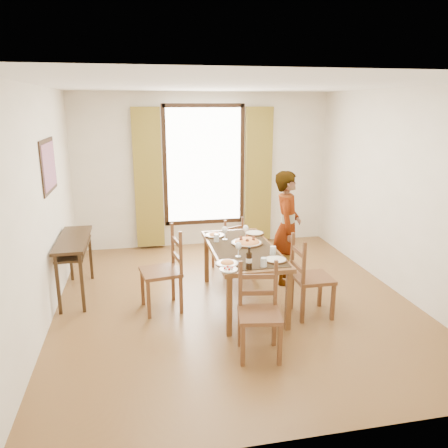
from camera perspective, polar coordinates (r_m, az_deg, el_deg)
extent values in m
plane|color=#4E2818|center=(5.82, 1.32, -9.94)|extent=(5.00, 5.00, 0.00)
cube|color=silver|center=(7.80, -2.66, 6.97)|extent=(4.50, 0.10, 2.70)
cube|color=silver|center=(3.09, 11.74, -6.51)|extent=(4.50, 0.10, 2.70)
cube|color=silver|center=(5.36, -22.76, 1.93)|extent=(0.10, 5.00, 2.70)
cube|color=silver|center=(6.26, 21.97, 3.80)|extent=(0.10, 5.00, 2.70)
cube|color=white|center=(5.26, 1.52, 17.91)|extent=(4.50, 5.00, 0.04)
cube|color=white|center=(7.76, -2.64, 7.67)|extent=(1.30, 0.04, 2.00)
cube|color=olive|center=(7.64, -9.87, 5.82)|extent=(0.48, 0.10, 2.40)
cube|color=olive|center=(7.93, 4.50, 6.35)|extent=(0.48, 0.10, 2.40)
cube|color=black|center=(5.87, -21.96, 7.07)|extent=(0.02, 0.86, 0.66)
cube|color=orange|center=(5.87, -21.87, 7.07)|extent=(0.01, 0.76, 0.56)
cube|color=#321F10|center=(6.04, -19.11, -1.92)|extent=(0.38, 1.20, 0.04)
cube|color=#321F10|center=(6.07, -19.02, -3.00)|extent=(0.34, 1.10, 0.03)
cube|color=#321F10|center=(5.68, -20.86, -7.47)|extent=(0.04, 0.04, 0.76)
cube|color=#321F10|center=(6.70, -19.42, -3.88)|extent=(0.04, 0.04, 0.76)
cube|color=#321F10|center=(5.64, -18.04, -7.37)|extent=(0.04, 0.04, 0.76)
cube|color=#321F10|center=(6.66, -17.04, -3.77)|extent=(0.04, 0.04, 0.76)
cube|color=brown|center=(5.49, 2.47, -3.36)|extent=(0.80, 1.68, 0.05)
cube|color=black|center=(5.48, 2.47, -3.08)|extent=(0.74, 1.55, 0.01)
cube|color=brown|center=(4.86, 0.67, -10.72)|extent=(0.06, 0.06, 0.70)
cube|color=brown|center=(6.27, -2.31, -4.56)|extent=(0.06, 0.06, 0.70)
cube|color=brown|center=(5.03, 8.40, -9.94)|extent=(0.06, 0.06, 0.70)
cube|color=brown|center=(6.41, 3.73, -4.14)|extent=(0.06, 0.06, 0.70)
cube|color=brown|center=(5.45, -8.28, -6.20)|extent=(0.53, 0.53, 0.04)
cube|color=brown|center=(5.69, -10.59, -8.06)|extent=(0.04, 0.04, 0.50)
cube|color=brown|center=(5.76, -6.68, -7.58)|extent=(0.04, 0.04, 0.50)
cube|color=brown|center=(5.33, -9.81, -9.67)|extent=(0.04, 0.04, 0.50)
cube|color=brown|center=(5.41, -5.63, -9.13)|extent=(0.04, 0.04, 0.50)
cube|color=brown|center=(5.59, -6.73, -2.61)|extent=(0.04, 0.04, 0.55)
cube|color=brown|center=(5.22, -5.67, -3.88)|extent=(0.04, 0.04, 0.55)
cube|color=brown|center=(5.44, -6.18, -4.32)|extent=(0.09, 0.40, 0.06)
cube|color=brown|center=(5.37, -6.24, -2.33)|extent=(0.09, 0.40, 0.06)
cube|color=brown|center=(6.76, 0.42, -2.62)|extent=(0.49, 0.49, 0.04)
cube|color=brown|center=(7.03, 0.71, -3.61)|extent=(0.04, 0.04, 0.40)
cube|color=brown|center=(6.79, 2.31, -4.32)|extent=(0.04, 0.04, 0.40)
cube|color=brown|center=(6.86, -1.45, -4.11)|extent=(0.04, 0.04, 0.40)
cube|color=brown|center=(6.61, 0.11, -4.86)|extent=(0.04, 0.04, 0.40)
cube|color=brown|center=(6.66, 2.39, -0.92)|extent=(0.03, 0.03, 0.44)
cube|color=brown|center=(6.47, 0.16, -1.38)|extent=(0.03, 0.03, 0.44)
cube|color=brown|center=(6.59, 1.28, -1.89)|extent=(0.30, 0.15, 0.04)
cube|color=brown|center=(6.54, 1.29, -0.55)|extent=(0.30, 0.15, 0.04)
cube|color=brown|center=(4.47, 4.67, -11.74)|extent=(0.49, 0.49, 0.04)
cube|color=brown|center=(4.40, 2.46, -15.51)|extent=(0.04, 0.04, 0.45)
cube|color=brown|center=(4.72, 2.10, -13.26)|extent=(0.04, 0.04, 0.45)
cube|color=brown|center=(4.44, 7.29, -15.31)|extent=(0.04, 0.04, 0.45)
cube|color=brown|center=(4.76, 6.58, -13.10)|extent=(0.04, 0.04, 0.45)
cube|color=brown|center=(4.52, 2.15, -7.86)|extent=(0.04, 0.04, 0.50)
cube|color=brown|center=(4.56, 6.74, -7.74)|extent=(0.04, 0.04, 0.50)
cube|color=brown|center=(4.57, 4.43, -8.96)|extent=(0.36, 0.08, 0.05)
cube|color=brown|center=(4.50, 4.48, -6.86)|extent=(0.36, 0.08, 0.05)
cube|color=brown|center=(5.38, 11.51, -6.94)|extent=(0.44, 0.44, 0.04)
cube|color=brown|center=(5.39, 14.04, -9.80)|extent=(0.04, 0.04, 0.47)
cube|color=brown|center=(5.25, 10.24, -10.29)|extent=(0.04, 0.04, 0.47)
cube|color=brown|center=(5.70, 12.43, -8.26)|extent=(0.04, 0.04, 0.47)
cube|color=brown|center=(5.57, 8.82, -8.67)|extent=(0.04, 0.04, 0.47)
cube|color=brown|center=(5.05, 10.39, -5.19)|extent=(0.04, 0.04, 0.52)
cube|color=brown|center=(5.38, 8.93, -3.82)|extent=(0.04, 0.04, 0.52)
cube|color=brown|center=(5.25, 9.58, -5.56)|extent=(0.03, 0.38, 0.05)
cube|color=brown|center=(5.19, 9.68, -3.61)|extent=(0.03, 0.38, 0.05)
imported|color=gray|center=(6.21, 8.23, -0.48)|extent=(0.86, 0.80, 1.61)
cylinder|color=silver|center=(5.23, 6.41, -3.45)|extent=(0.07, 0.07, 0.10)
cylinder|color=silver|center=(5.69, -0.99, -1.81)|extent=(0.07, 0.07, 0.10)
cylinder|color=silver|center=(4.84, 5.23, -5.00)|extent=(0.07, 0.07, 0.10)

